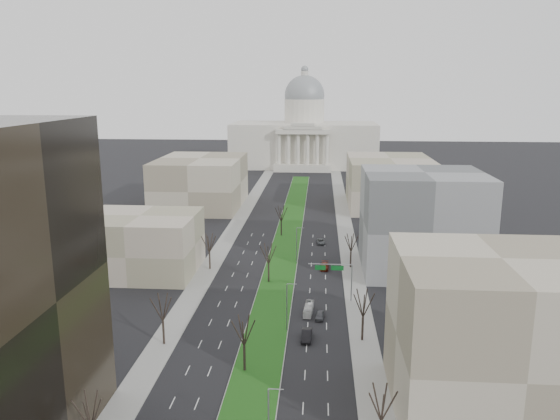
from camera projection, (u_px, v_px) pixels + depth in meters
The scene contains 27 objects.
ground at pixel (288, 236), 163.40m from camera, with size 600.00×600.00×0.00m, color black.
median at pixel (288, 237), 162.40m from camera, with size 8.00×222.03×0.20m.
sidewalk_left at pixel (214, 260), 140.34m from camera, with size 5.00×330.00×0.15m, color gray.
sidewalk_right at pixel (351, 263), 137.80m from camera, with size 5.00×330.00×0.15m, color gray.
capitol at pixel (304, 137), 305.30m from camera, with size 80.00×46.00×55.00m.
building_beige_left at pixel (141, 244), 130.21m from camera, with size 26.00×22.00×14.00m, color gray.
building_tan_right at pixel (494, 337), 72.99m from camera, with size 26.00×24.00×22.00m, color gray.
building_grey_right at pixel (422, 222), 131.06m from camera, with size 28.00×26.00×24.00m, color slate.
building_far_left at pixel (201, 182), 202.86m from camera, with size 30.00×40.00×18.00m, color gray.
building_far_right at pixel (389, 182), 202.65m from camera, with size 30.00×40.00×18.00m, color gray.
tree_left_near at pixel (90, 410), 63.98m from camera, with size 5.10×5.10×9.18m.
tree_left_mid at pixel (162, 307), 93.08m from camera, with size 5.40×5.40×9.72m.
tree_left_far at pixel (209, 242), 132.02m from camera, with size 5.28×5.28×9.50m.
tree_right_near at pixel (382, 403), 65.36m from camera, with size 5.16×5.16×9.29m.
tree_right_mid at pixel (363, 303), 94.44m from camera, with size 5.52×5.52×9.94m.
tree_right_far at pixel (351, 242), 133.48m from camera, with size 5.04×5.04×9.07m.
tree_median_a at pixel (244, 330), 84.19m from camera, with size 5.40×5.40×9.72m.
tree_median_b at pixel (269, 253), 123.10m from camera, with size 5.40×5.40×9.72m.
tree_median_c at pixel (281, 213), 162.00m from camera, with size 5.40×5.40×9.72m.
streetlamp_median_b at pixel (287, 306), 98.85m from camera, with size 1.90×0.20×9.16m.
streetlamp_median_c at pixel (297, 244), 137.75m from camera, with size 1.90×0.20×9.16m.
mast_arm_signs at pixel (339, 273), 112.47m from camera, with size 9.12×0.24×8.09m.
car_grey_near at pixel (320, 315), 104.93m from camera, with size 1.60×3.98×1.36m, color #47494E.
car_black at pixel (307, 335), 96.30m from camera, with size 1.79×5.12×1.69m, color black.
car_red at pixel (324, 266), 133.66m from camera, with size 2.00×4.93×1.43m, color maroon.
car_grey_far at pixel (321, 241), 155.21m from camera, with size 2.14×4.64×1.29m, color #4C4F53.
box_van at pixel (309, 309), 107.41m from camera, with size 1.54×6.57×1.83m, color white.
Camera 1 is at (9.35, -37.40, 43.66)m, focal length 35.00 mm.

